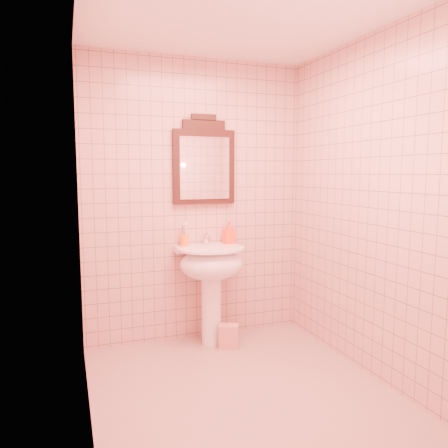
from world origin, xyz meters
name	(u,v)px	position (x,y,z in m)	size (l,w,h in m)	color
floor	(242,391)	(0.00, 0.00, 0.00)	(2.20, 2.20, 0.00)	tan
back_wall	(196,201)	(0.00, 1.10, 1.25)	(2.00, 0.02, 2.50)	#CF9C90
pedestal_sink	(211,270)	(0.07, 0.87, 0.66)	(0.58, 0.58, 0.86)	white
faucet	(207,239)	(0.07, 1.01, 0.92)	(0.04, 0.16, 0.11)	white
mirror	(204,163)	(0.07, 1.07, 1.59)	(0.56, 0.06, 0.79)	black
toothbrush_cup	(185,240)	(-0.13, 1.03, 0.92)	(0.08, 0.08, 0.19)	orange
soap_dispenser	(229,233)	(0.28, 1.01, 0.96)	(0.09, 0.09, 0.20)	#FF4015
towel	(229,336)	(0.18, 0.74, 0.10)	(0.17, 0.11, 0.20)	tan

